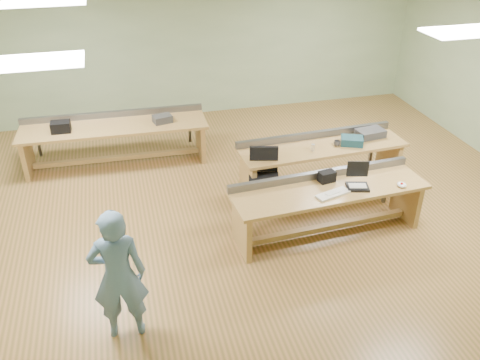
# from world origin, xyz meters

# --- Properties ---
(floor) EXTENTS (10.00, 10.00, 0.00)m
(floor) POSITION_xyz_m (0.00, 0.00, 0.00)
(floor) COLOR #9D6B3B
(floor) RESTS_ON ground
(ceiling) EXTENTS (10.00, 10.00, 0.00)m
(ceiling) POSITION_xyz_m (0.00, 0.00, 3.00)
(ceiling) COLOR silver
(ceiling) RESTS_ON wall_back
(wall_back) EXTENTS (10.00, 0.04, 3.00)m
(wall_back) POSITION_xyz_m (0.00, 4.00, 1.50)
(wall_back) COLOR #9BB186
(wall_back) RESTS_ON floor
(wall_front) EXTENTS (10.00, 0.04, 3.00)m
(wall_front) POSITION_xyz_m (0.00, -4.00, 1.50)
(wall_front) COLOR #9BB186
(wall_front) RESTS_ON floor
(fluor_panels) EXTENTS (6.20, 3.50, 0.03)m
(fluor_panels) POSITION_xyz_m (0.00, 0.00, 2.97)
(fluor_panels) COLOR white
(fluor_panels) RESTS_ON ceiling
(workbench_front) EXTENTS (2.86, 0.93, 0.86)m
(workbench_front) POSITION_xyz_m (1.10, -0.98, 0.56)
(workbench_front) COLOR tan
(workbench_front) RESTS_ON floor
(workbench_mid) EXTENTS (2.83, 0.90, 0.86)m
(workbench_mid) POSITION_xyz_m (1.53, 0.32, 0.55)
(workbench_mid) COLOR tan
(workbench_mid) RESTS_ON floor
(workbench_back) EXTENTS (3.31, 0.97, 0.86)m
(workbench_back) POSITION_xyz_m (-1.75, 2.03, 0.57)
(workbench_back) COLOR tan
(workbench_back) RESTS_ON floor
(person) EXTENTS (0.62, 0.42, 1.65)m
(person) POSITION_xyz_m (-1.86, -2.24, 0.82)
(person) COLOR slate
(person) RESTS_ON floor
(laptop_base) EXTENTS (0.36, 0.32, 0.03)m
(laptop_base) POSITION_xyz_m (1.49, -1.09, 0.77)
(laptop_base) COLOR black
(laptop_base) RESTS_ON workbench_front
(laptop_screen) EXTENTS (0.30, 0.09, 0.24)m
(laptop_screen) POSITION_xyz_m (1.52, -0.97, 0.99)
(laptop_screen) COLOR black
(laptop_screen) RESTS_ON laptop_base
(keyboard) EXTENTS (0.52, 0.30, 0.03)m
(keyboard) POSITION_xyz_m (1.07, -1.17, 0.76)
(keyboard) COLOR beige
(keyboard) RESTS_ON workbench_front
(trackball_mouse) EXTENTS (0.17, 0.18, 0.06)m
(trackball_mouse) POSITION_xyz_m (2.11, -1.21, 0.78)
(trackball_mouse) COLOR white
(trackball_mouse) RESTS_ON workbench_front
(camera_bag) EXTENTS (0.25, 0.18, 0.16)m
(camera_bag) POSITION_xyz_m (1.14, -0.81, 0.83)
(camera_bag) COLOR black
(camera_bag) RESTS_ON workbench_front
(task_chair) EXTENTS (0.64, 0.64, 0.98)m
(task_chair) POSITION_xyz_m (0.41, -0.12, 0.36)
(task_chair) COLOR black
(task_chair) RESTS_ON floor
(parts_bin_teal) EXTENTS (0.43, 0.38, 0.12)m
(parts_bin_teal) POSITION_xyz_m (2.02, 0.23, 0.81)
(parts_bin_teal) COLOR #143842
(parts_bin_teal) RESTS_ON workbench_mid
(parts_bin_grey) EXTENTS (0.50, 0.36, 0.13)m
(parts_bin_grey) POSITION_xyz_m (2.44, 0.42, 0.81)
(parts_bin_grey) COLOR #343436
(parts_bin_grey) RESTS_ON workbench_mid
(mug) EXTENTS (0.14, 0.14, 0.09)m
(mug) POSITION_xyz_m (1.76, 0.24, 0.79)
(mug) COLOR #343436
(mug) RESTS_ON workbench_mid
(drinks_can) EXTENTS (0.07, 0.07, 0.11)m
(drinks_can) POSITION_xyz_m (1.31, 0.16, 0.81)
(drinks_can) COLOR white
(drinks_can) RESTS_ON workbench_mid
(storage_box_back) EXTENTS (0.33, 0.24, 0.19)m
(storage_box_back) POSITION_xyz_m (-2.64, 1.93, 0.84)
(storage_box_back) COLOR black
(storage_box_back) RESTS_ON workbench_back
(tray_back) EXTENTS (0.37, 0.30, 0.13)m
(tray_back) POSITION_xyz_m (-0.89, 1.91, 0.81)
(tray_back) COLOR #343436
(tray_back) RESTS_ON workbench_back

